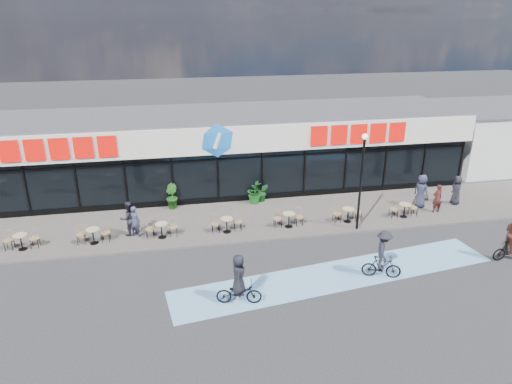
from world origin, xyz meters
The scene contains 24 objects.
ground centered at (0.00, 0.00, 0.00)m, with size 120.00×120.00×0.00m, color #28282B.
sidewalk centered at (0.00, 4.50, 0.05)m, with size 44.00×5.00×0.10m, color #57514D.
bike_lane centered at (4.00, -1.50, 0.01)m, with size 14.00×2.20×0.01m, color #6B9ECB.
building centered at (0.00, 9.93, 2.34)m, with size 30.60×6.57×4.75m.
neighbour_building centered at (20.50, 11.00, 2.06)m, with size 9.20×7.20×4.11m.
lamp_post centered at (6.40, 2.30, 3.02)m, with size 0.28×0.28×4.88m.
bistro_set_1 centered at (-9.44, 3.25, 0.56)m, with size 1.54×0.62×0.90m.
bistro_set_2 centered at (-6.30, 3.25, 0.56)m, with size 1.54×0.62×0.90m.
bistro_set_3 centered at (-3.17, 3.25, 0.56)m, with size 1.54×0.62×0.90m.
bistro_set_4 centered at (-0.03, 3.25, 0.56)m, with size 1.54×0.62×0.90m.
bistro_set_5 centered at (3.11, 3.25, 0.56)m, with size 1.54×0.62×0.90m.
bistro_set_6 centered at (6.25, 3.25, 0.56)m, with size 1.54×0.62×0.90m.
bistro_set_7 centered at (9.39, 3.25, 0.56)m, with size 1.54×0.62×0.90m.
potted_plant_left centered at (-2.63, 6.67, 0.78)m, with size 0.75×0.61×1.37m, color #1B4A15.
potted_plant_mid centered at (1.94, 6.54, 0.67)m, with size 1.02×0.88×1.13m, color #1A5C1C.
potted_plant_right centered at (2.50, 6.67, 0.63)m, with size 0.58×0.47×1.06m, color #1A5E22.
patron_left centered at (-4.41, 3.58, 0.88)m, with size 0.57×0.37×1.56m, color #32374E.
patron_right centered at (-4.69, 3.75, 0.97)m, with size 0.84×0.66×1.74m, color black.
pedestrian_a centered at (13.07, 4.27, 0.93)m, with size 0.81×0.53×1.66m, color black.
pedestrian_b centered at (10.88, 4.25, 1.04)m, with size 0.92×0.60×1.88m, color #282C3E.
pedestrian_c centered at (11.38, 3.44, 0.89)m, with size 0.58×0.38×1.59m, color #3F1616.
cyclist_a centered at (5.70, -1.94, 0.97)m, with size 1.65×1.21×2.10m.
cyclist_b centered at (11.86, -1.69, 0.97)m, with size 1.58×0.87×2.18m.
cyclist_c centered at (-0.32, -2.62, 0.77)m, with size 1.80×0.92×2.03m.
Camera 1 is at (-2.39, -16.91, 10.26)m, focal length 32.00 mm.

